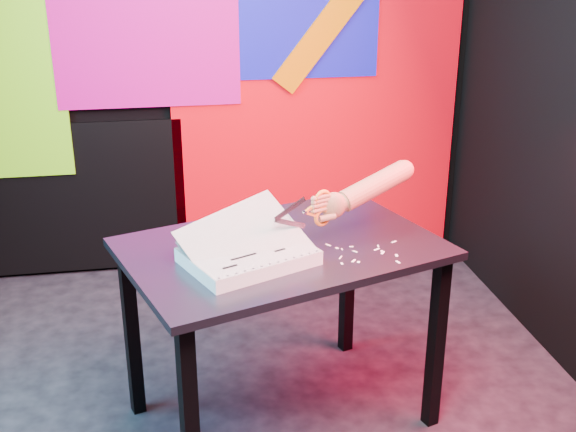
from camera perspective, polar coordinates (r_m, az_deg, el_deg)
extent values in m
cube|color=black|center=(2.99, -4.63, -15.78)|extent=(3.00, 3.00, 0.01)
cube|color=black|center=(3.91, -7.38, 14.59)|extent=(3.00, 0.01, 2.70)
cube|color=black|center=(1.00, 1.22, -5.71)|extent=(3.00, 0.01, 2.70)
cube|color=red|center=(4.05, 2.28, 7.79)|extent=(1.60, 0.02, 1.60)
cube|color=#1213C5|center=(3.92, 0.97, 16.24)|extent=(0.85, 0.02, 0.75)
cube|color=#C1067E|center=(3.85, -11.17, 14.28)|extent=(0.95, 0.02, 0.80)
cube|color=black|center=(4.12, -17.23, 1.25)|extent=(1.30, 0.02, 0.85)
cube|color=black|center=(2.40, -7.78, -15.82)|extent=(0.06, 0.06, 0.72)
cube|color=black|center=(2.90, -12.24, -9.01)|extent=(0.06, 0.06, 0.72)
cube|color=black|center=(2.83, 11.63, -9.83)|extent=(0.06, 0.06, 0.72)
cube|color=black|center=(3.26, 4.71, -4.96)|extent=(0.06, 0.06, 0.72)
cube|color=#31313C|center=(2.63, -0.50, -2.61)|extent=(1.29, 1.06, 0.03)
cube|color=white|center=(2.48, -3.15, -3.20)|extent=(0.50, 0.44, 0.05)
cube|color=silver|center=(2.47, -3.16, -2.67)|extent=(0.50, 0.44, 0.00)
cube|color=silver|center=(2.47, -3.17, -2.57)|extent=(0.49, 0.42, 0.13)
cube|color=silver|center=(2.47, -3.45, -1.93)|extent=(0.49, 0.40, 0.22)
cylinder|color=black|center=(2.28, -5.48, -4.91)|extent=(0.01, 0.01, 0.00)
cylinder|color=black|center=(2.29, -4.79, -4.73)|extent=(0.01, 0.01, 0.00)
cylinder|color=black|center=(2.30, -4.10, -4.54)|extent=(0.01, 0.01, 0.00)
cylinder|color=black|center=(2.32, -3.42, -4.36)|extent=(0.01, 0.01, 0.00)
cylinder|color=black|center=(2.33, -2.75, -4.17)|extent=(0.01, 0.01, 0.00)
cylinder|color=black|center=(2.34, -2.09, -3.99)|extent=(0.01, 0.01, 0.00)
cylinder|color=black|center=(2.36, -1.44, -3.81)|extent=(0.01, 0.01, 0.00)
cylinder|color=black|center=(2.37, -0.80, -3.64)|extent=(0.01, 0.01, 0.00)
cylinder|color=black|center=(2.39, -0.16, -3.46)|extent=(0.01, 0.01, 0.00)
cylinder|color=black|center=(2.40, 0.47, -3.29)|extent=(0.01, 0.01, 0.00)
cylinder|color=black|center=(2.42, 1.08, -3.12)|extent=(0.01, 0.01, 0.00)
cylinder|color=black|center=(2.44, 1.69, -2.95)|extent=(0.01, 0.01, 0.00)
cylinder|color=black|center=(2.45, 2.30, -2.78)|extent=(0.01, 0.01, 0.00)
cylinder|color=black|center=(2.50, -8.51, -2.50)|extent=(0.01, 0.01, 0.00)
cylinder|color=black|center=(2.52, -7.87, -2.34)|extent=(0.01, 0.01, 0.00)
cylinder|color=black|center=(2.53, -7.23, -2.19)|extent=(0.01, 0.01, 0.00)
cylinder|color=black|center=(2.54, -6.60, -2.03)|extent=(0.01, 0.01, 0.00)
cylinder|color=black|center=(2.55, -5.97, -1.88)|extent=(0.01, 0.01, 0.00)
cylinder|color=black|center=(2.57, -5.35, -1.73)|extent=(0.01, 0.01, 0.00)
cylinder|color=black|center=(2.58, -4.74, -1.58)|extent=(0.01, 0.01, 0.00)
cylinder|color=black|center=(2.59, -4.13, -1.43)|extent=(0.01, 0.01, 0.00)
cylinder|color=black|center=(2.61, -3.53, -1.28)|extent=(0.01, 0.01, 0.00)
cylinder|color=black|center=(2.62, -2.94, -1.14)|extent=(0.01, 0.01, 0.00)
cylinder|color=black|center=(2.64, -2.35, -1.00)|extent=(0.01, 0.01, 0.00)
cylinder|color=black|center=(2.65, -1.77, -0.85)|extent=(0.01, 0.01, 0.00)
cylinder|color=black|center=(2.67, -1.20, -0.71)|extent=(0.01, 0.01, 0.00)
cube|color=black|center=(2.47, -5.76, -2.71)|extent=(0.07, 0.04, 0.00)
cube|color=black|center=(2.50, -3.11, -2.27)|extent=(0.05, 0.03, 0.00)
cube|color=black|center=(2.41, -3.53, -3.22)|extent=(0.09, 0.05, 0.00)
cube|color=black|center=(2.46, -0.65, -2.71)|extent=(0.04, 0.03, 0.00)
cube|color=black|center=(2.35, -4.61, -4.02)|extent=(0.05, 0.03, 0.00)
cube|color=#B7B7B7|center=(2.49, 0.15, 0.55)|extent=(0.12, 0.06, 0.07)
cube|color=#B7B7B7|center=(2.51, 0.15, -0.57)|extent=(0.12, 0.06, 0.07)
cylinder|color=#B7B7B7|center=(2.54, 1.32, 0.28)|extent=(0.02, 0.02, 0.01)
cube|color=orange|center=(2.55, 1.74, 0.16)|extent=(0.05, 0.03, 0.03)
cube|color=orange|center=(2.55, 1.74, 0.60)|extent=(0.05, 0.03, 0.03)
torus|color=orange|center=(2.57, 2.76, 1.34)|extent=(0.07, 0.04, 0.07)
torus|color=orange|center=(2.59, 2.73, -0.08)|extent=(0.07, 0.04, 0.07)
ellipsoid|color=#AF7849|center=(2.61, 3.62, 0.84)|extent=(0.10, 0.06, 0.10)
cylinder|color=#AF7849|center=(2.58, 2.74, 0.55)|extent=(0.08, 0.05, 0.02)
cylinder|color=#AF7849|center=(2.58, 2.75, 0.92)|extent=(0.07, 0.05, 0.02)
cylinder|color=#AF7849|center=(2.57, 2.76, 1.25)|extent=(0.06, 0.04, 0.02)
cylinder|color=#AF7849|center=(2.57, 2.76, 1.54)|extent=(0.06, 0.04, 0.02)
cylinder|color=#AF7849|center=(2.59, 3.15, -0.12)|extent=(0.06, 0.03, 0.03)
cylinder|color=#AF7849|center=(2.63, 4.44, 1.13)|extent=(0.08, 0.08, 0.07)
cylinder|color=#AF7849|center=(2.71, 6.87, 2.41)|extent=(0.31, 0.20, 0.15)
sphere|color=#AF7849|center=(2.79, 9.16, 3.62)|extent=(0.08, 0.08, 0.08)
cube|color=white|center=(2.68, 8.37, -2.03)|extent=(0.02, 0.02, 0.00)
cube|color=white|center=(2.62, 5.02, -2.43)|extent=(0.01, 0.01, 0.00)
cube|color=white|center=(2.52, 8.69, -3.62)|extent=(0.01, 0.02, 0.00)
cube|color=white|center=(2.58, 5.30, -2.80)|extent=(0.02, 0.02, 0.00)
cube|color=white|center=(2.58, 7.48, -2.89)|extent=(0.02, 0.03, 0.00)
cube|color=white|center=(2.51, 5.21, -3.55)|extent=(0.02, 0.02, 0.00)
cube|color=white|center=(2.60, 3.89, -2.54)|extent=(0.01, 0.02, 0.00)
cube|color=white|center=(2.53, 4.18, -3.28)|extent=(0.02, 0.02, 0.00)
cube|color=white|center=(2.59, 4.29, -2.63)|extent=(0.00, 0.01, 0.00)
cube|color=white|center=(2.61, 7.03, -2.63)|extent=(0.03, 0.02, 0.00)
cube|color=white|center=(2.63, 7.14, -2.37)|extent=(0.01, 0.02, 0.00)
cube|color=white|center=(2.63, 3.18, -2.29)|extent=(0.02, 0.02, 0.00)
cube|color=white|center=(2.57, 8.57, -3.09)|extent=(0.01, 0.02, 0.00)
cube|color=white|center=(2.50, 5.60, -3.63)|extent=(0.01, 0.02, 0.00)
cube|color=white|center=(2.59, 7.42, -2.77)|extent=(0.01, 0.01, 0.00)
cube|color=white|center=(2.49, 4.28, -3.76)|extent=(0.01, 0.02, 0.00)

